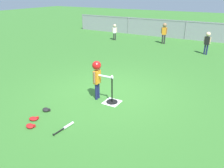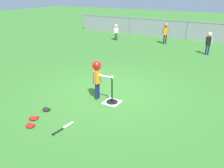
{
  "view_description": "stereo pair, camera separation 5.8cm",
  "coord_description": "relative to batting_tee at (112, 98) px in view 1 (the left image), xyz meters",
  "views": [
    {
      "loc": [
        3.17,
        -5.36,
        2.88
      ],
      "look_at": [
        0.38,
        -0.55,
        0.55
      ],
      "focal_mm": 36.03,
      "sensor_mm": 36.0,
      "label": 1
    },
    {
      "loc": [
        3.22,
        -5.34,
        2.88
      ],
      "look_at": [
        0.38,
        -0.55,
        0.55
      ],
      "focal_mm": 36.03,
      "sensor_mm": 36.0,
      "label": 2
    }
  ],
  "objects": [
    {
      "name": "glove_near_bats",
      "position": [
        -0.99,
        -2.0,
        -0.08
      ],
      "size": [
        0.25,
        0.21,
        0.07
      ],
      "color": "#B21919",
      "rests_on": "ground_plane"
    },
    {
      "name": "ground_plane",
      "position": [
        -0.38,
        0.55,
        -0.12
      ],
      "size": [
        60.0,
        60.0,
        0.0
      ],
      "primitive_type": "plane",
      "color": "#336B28"
    },
    {
      "name": "spare_bat_silver",
      "position": [
        -0.26,
        -1.61,
        -0.09
      ],
      "size": [
        0.11,
        0.6,
        0.06
      ],
      "color": "silver",
      "rests_on": "ground_plane"
    },
    {
      "name": "glove_tossed_aside",
      "position": [
        -1.23,
        -1.27,
        -0.08
      ],
      "size": [
        0.27,
        0.24,
        0.07
      ],
      "color": "black",
      "rests_on": "ground_plane"
    },
    {
      "name": "fielder_deep_right",
      "position": [
        -1.14,
        7.92,
        0.64
      ],
      "size": [
        0.35,
        0.23,
        1.18
      ],
      "color": "#262626",
      "rests_on": "ground_plane"
    },
    {
      "name": "batting_tee",
      "position": [
        0.0,
        0.0,
        0.0
      ],
      "size": [
        0.32,
        0.32,
        0.72
      ],
      "color": "black",
      "rests_on": "ground_plane"
    },
    {
      "name": "fielder_near_left",
      "position": [
        -4.09,
        7.39,
        0.51
      ],
      "size": [
        0.26,
        0.19,
        0.97
      ],
      "color": "#262626",
      "rests_on": "ground_plane"
    },
    {
      "name": "glove_by_plate",
      "position": [
        -1.17,
        -1.74,
        -0.08
      ],
      "size": [
        0.24,
        0.2,
        0.07
      ],
      "color": "#B21919",
      "rests_on": "ground_plane"
    },
    {
      "name": "batter_child",
      "position": [
        -0.47,
        -0.01,
        0.68
      ],
      "size": [
        0.63,
        0.32,
        1.12
      ],
      "color": "#191E4C",
      "rests_on": "ground_plane"
    },
    {
      "name": "home_plate",
      "position": [
        0.0,
        0.0,
        -0.11
      ],
      "size": [
        0.44,
        0.44,
        0.01
      ],
      "primitive_type": "cube",
      "color": "white",
      "rests_on": "ground_plane"
    },
    {
      "name": "baseball_on_tee",
      "position": [
        0.0,
        0.0,
        0.64
      ],
      "size": [
        0.07,
        0.07,
        0.07
      ],
      "primitive_type": "sphere",
      "color": "white",
      "rests_on": "batting_tee"
    },
    {
      "name": "fielder_near_right",
      "position": [
        1.39,
        6.63,
        0.58
      ],
      "size": [
        0.32,
        0.21,
        1.08
      ],
      "color": "#191E4C",
      "rests_on": "ground_plane"
    },
    {
      "name": "outfield_fence",
      "position": [
        -0.38,
        9.84,
        0.5
      ],
      "size": [
        16.06,
        0.06,
        1.15
      ],
      "color": "slate",
      "rests_on": "ground_plane"
    }
  ]
}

